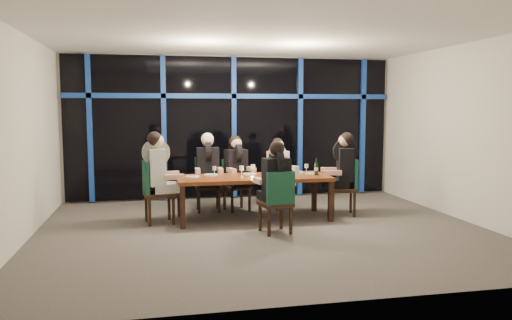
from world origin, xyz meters
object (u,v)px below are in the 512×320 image
object	(u,v)px
chair_near_mid	(278,199)
diner_end_left	(158,164)
chair_end_left	(154,189)
chair_end_right	(347,184)
dining_table	(254,180)
chair_far_left	(208,181)
diner_far_left	(208,161)
wine_bottle	(316,169)
diner_end_right	(343,162)
diner_near_mid	(276,173)
chair_far_mid	(235,182)
chair_far_right	(277,181)
diner_far_mid	(237,162)
diner_far_right	(279,163)
water_pitcher	(296,172)

from	to	relation	value
chair_near_mid	diner_end_left	size ratio (longest dim) A/B	0.95
chair_end_left	chair_end_right	xyz separation A→B (m)	(3.40, -0.03, -0.02)
dining_table	chair_far_left	world-z (taller)	chair_far_left
diner_far_left	wine_bottle	size ratio (longest dim) A/B	3.22
diner_end_right	wine_bottle	size ratio (longest dim) A/B	3.29
chair_far_left	diner_far_left	world-z (taller)	diner_far_left
chair_end_left	diner_near_mid	bearing A→B (deg)	-127.82
chair_far_mid	chair_end_left	distance (m)	1.73
chair_near_mid	chair_far_right	bearing A→B (deg)	-113.41
diner_end_right	wine_bottle	bearing A→B (deg)	-65.09
chair_far_right	chair_far_mid	bearing A→B (deg)	162.60
chair_end_left	diner_far_mid	world-z (taller)	diner_far_mid
chair_far_left	diner_near_mid	world-z (taller)	diner_near_mid
dining_table	chair_end_left	bearing A→B (deg)	178.91
diner_far_mid	chair_far_left	bearing A→B (deg)	152.18
chair_far_mid	diner_far_right	xyz separation A→B (m)	(0.85, -0.02, 0.34)
diner_far_left	water_pitcher	bearing A→B (deg)	-36.90
chair_end_left	chair_near_mid	bearing A→B (deg)	-129.54
chair_far_left	water_pitcher	world-z (taller)	chair_far_left
diner_far_right	diner_near_mid	size ratio (longest dim) A/B	0.95
chair_far_mid	chair_far_right	xyz separation A→B (m)	(0.82, 0.05, -0.02)
chair_end_right	chair_near_mid	distance (m)	1.88
chair_end_right	water_pitcher	bearing A→B (deg)	-63.93
diner_far_right	wine_bottle	xyz separation A→B (m)	(0.42, -0.96, -0.01)
wine_bottle	water_pitcher	distance (m)	0.44
chair_end_right	wine_bottle	world-z (taller)	wine_bottle
diner_far_mid	water_pitcher	size ratio (longest dim) A/B	5.15
chair_far_left	water_pitcher	bearing A→B (deg)	-39.04
diner_end_right	water_pitcher	distance (m)	0.99
chair_end_left	diner_far_mid	xyz separation A→B (m)	(1.53, 0.77, 0.33)
diner_far_mid	diner_end_left	bearing A→B (deg)	-167.15
chair_far_right	diner_near_mid	bearing A→B (deg)	-125.71
dining_table	chair_far_left	distance (m)	1.16
diner_far_left	diner_end_left	bearing A→B (deg)	-137.34
chair_far_left	wine_bottle	world-z (taller)	wine_bottle
diner_far_mid	diner_end_right	xyz separation A→B (m)	(1.79, -0.78, 0.05)
diner_far_right	diner_far_left	bearing A→B (deg)	159.82
wine_bottle	diner_far_right	bearing A→B (deg)	113.65
chair_near_mid	diner_far_right	world-z (taller)	diner_far_right
chair_far_mid	wine_bottle	world-z (taller)	wine_bottle
chair_end_left	diner_far_mid	bearing A→B (deg)	-72.05
chair_far_right	wine_bottle	xyz separation A→B (m)	(0.45, -1.03, 0.35)
chair_end_left	chair_far_right	bearing A→B (deg)	-77.67
chair_near_mid	diner_end_right	xyz separation A→B (m)	(1.47, 1.08, 0.42)
chair_end_right	diner_near_mid	distance (m)	1.89
dining_table	diner_far_right	bearing A→B (deg)	52.00
chair_far_left	chair_near_mid	xyz separation A→B (m)	(0.84, -1.98, -0.01)
chair_end_left	diner_far_right	distance (m)	2.51
diner_near_mid	chair_far_mid	bearing A→B (deg)	-89.87
diner_end_left	water_pitcher	bearing A→B (deg)	-106.11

